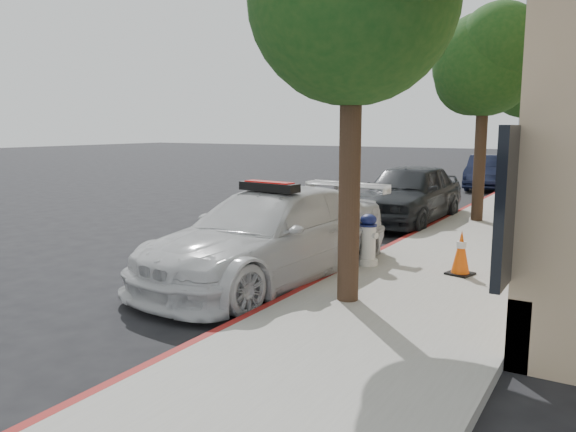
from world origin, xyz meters
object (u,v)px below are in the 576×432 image
(parked_car_far, at_px, (487,172))
(traffic_cone, at_px, (461,253))
(police_car, at_px, (269,236))
(parked_car_mid, at_px, (408,193))
(fire_hydrant, at_px, (368,240))

(parked_car_far, xyz_separation_m, traffic_cone, (2.73, -15.25, -0.18))
(police_car, height_order, parked_car_mid, police_car)
(parked_car_mid, xyz_separation_m, parked_car_far, (0.00, 10.00, -0.11))
(parked_car_mid, bearing_deg, parked_car_far, 90.50)
(fire_hydrant, distance_m, traffic_cone, 1.59)
(parked_car_mid, relative_size, fire_hydrant, 5.20)
(fire_hydrant, height_order, traffic_cone, fire_hydrant)
(parked_car_far, height_order, traffic_cone, parked_car_far)
(police_car, bearing_deg, parked_car_far, 96.12)
(parked_car_mid, xyz_separation_m, traffic_cone, (2.73, -5.25, -0.30))
(parked_car_mid, height_order, parked_car_far, parked_car_mid)
(parked_car_mid, bearing_deg, traffic_cone, -62.03)
(parked_car_mid, distance_m, traffic_cone, 5.92)
(parked_car_far, bearing_deg, parked_car_mid, -96.30)
(parked_car_mid, bearing_deg, police_car, -90.35)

